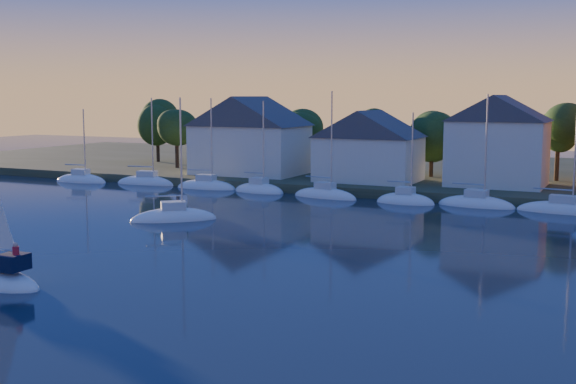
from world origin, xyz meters
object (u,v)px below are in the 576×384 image
Objects in this scene: clubhouse_west at (250,134)px; drifting_sailboat_left at (174,219)px; clubhouse_centre at (369,145)px; clubhouse_east at (498,140)px.

drifting_sailboat_left is at bearing -74.51° from clubhouse_west.
drifting_sailboat_left is at bearing -106.93° from clubhouse_centre.
clubhouse_east is at bearing 11.96° from drifting_sailboat_left.
clubhouse_west is 1.18× the size of clubhouse_centre.
clubhouse_west is 29.67m from drifting_sailboat_left.
clubhouse_centre is at bearing 32.47° from drifting_sailboat_left.
drifting_sailboat_left reaches higher than clubhouse_centre.
clubhouse_east is 0.90× the size of drifting_sailboat_left.
clubhouse_west is at bearing -178.09° from clubhouse_east.
clubhouse_west reaches higher than clubhouse_centre.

